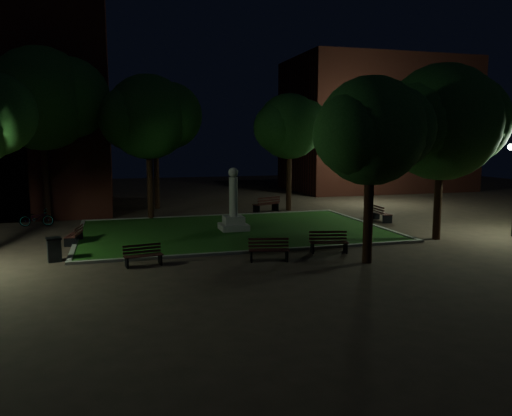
# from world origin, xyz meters

# --- Properties ---
(ground) EXTENTS (80.00, 80.00, 0.00)m
(ground) POSITION_xyz_m (0.00, 0.00, 0.00)
(ground) COLOR #3E2E25
(lawn) EXTENTS (15.00, 10.00, 0.08)m
(lawn) POSITION_xyz_m (0.00, 2.00, 0.04)
(lawn) COLOR #1E4D14
(lawn) RESTS_ON ground
(lawn_kerb) EXTENTS (15.40, 10.40, 0.12)m
(lawn_kerb) POSITION_xyz_m (0.00, 2.00, 0.06)
(lawn_kerb) COLOR slate
(lawn_kerb) RESTS_ON ground
(monument) EXTENTS (1.40, 1.40, 3.20)m
(monument) POSITION_xyz_m (0.00, 2.00, 0.96)
(monument) COLOR gray
(monument) RESTS_ON lawn
(building_far) EXTENTS (16.00, 10.00, 12.00)m
(building_far) POSITION_xyz_m (18.00, 20.00, 6.00)
(building_far) COLOR #4E1E16
(building_far) RESTS_ON ground
(tree_north_wl) EXTENTS (5.97, 4.87, 8.41)m
(tree_north_wl) POSITION_xyz_m (-3.70, 7.12, 5.97)
(tree_north_wl) COLOR black
(tree_north_wl) RESTS_ON ground
(tree_north_er) EXTENTS (5.25, 4.29, 7.68)m
(tree_north_er) POSITION_xyz_m (5.40, 8.50, 5.53)
(tree_north_er) COLOR black
(tree_north_er) RESTS_ON ground
(tree_east) EXTENTS (6.56, 5.35, 8.14)m
(tree_east) POSITION_xyz_m (8.90, -2.62, 5.46)
(tree_east) COLOR black
(tree_east) RESTS_ON ground
(tree_se) EXTENTS (4.97, 4.06, 7.02)m
(tree_se) POSITION_xyz_m (3.50, -5.84, 4.99)
(tree_se) COLOR black
(tree_se) RESTS_ON ground
(tree_nw) EXTENTS (6.99, 5.70, 9.76)m
(tree_nw) POSITION_xyz_m (-9.42, 7.62, 6.90)
(tree_nw) COLOR black
(tree_nw) RESTS_ON ground
(tree_far_north) EXTENTS (5.51, 4.50, 8.79)m
(tree_far_north) POSITION_xyz_m (-2.96, 11.79, 6.53)
(tree_far_north) COLOR black
(tree_far_north) RESTS_ON ground
(lamppost_ne) EXTENTS (1.18, 0.28, 4.63)m
(lamppost_ne) POSITION_xyz_m (12.27, 9.89, 3.22)
(lamppost_ne) COLOR black
(lamppost_ne) RESTS_ON ground
(bench_near_left) EXTENTS (1.65, 0.87, 0.86)m
(bench_near_left) POSITION_xyz_m (-0.13, -4.53, 0.41)
(bench_near_left) COLOR black
(bench_near_left) RESTS_ON ground
(bench_near_right) EXTENTS (1.68, 0.90, 0.87)m
(bench_near_right) POSITION_xyz_m (2.70, -3.83, 0.41)
(bench_near_right) COLOR black
(bench_near_right) RESTS_ON ground
(bench_west_near) EXTENTS (1.48, 0.72, 0.78)m
(bench_west_near) POSITION_xyz_m (-4.88, -3.97, 0.37)
(bench_west_near) COLOR black
(bench_west_near) RESTS_ON ground
(bench_left_side) EXTENTS (0.76, 1.53, 0.80)m
(bench_left_side) POSITION_xyz_m (-7.62, 0.89, 0.38)
(bench_left_side) COLOR black
(bench_left_side) RESTS_ON ground
(bench_right_side) EXTENTS (0.65, 1.71, 0.93)m
(bench_right_side) POSITION_xyz_m (8.87, 2.78, 0.44)
(bench_right_side) COLOR black
(bench_right_side) RESTS_ON ground
(bench_far_side) EXTENTS (1.92, 1.28, 1.00)m
(bench_far_side) POSITION_xyz_m (3.67, 8.15, 0.47)
(bench_far_side) COLOR black
(bench_far_side) RESTS_ON ground
(trash_bin) EXTENTS (0.65, 0.65, 0.93)m
(trash_bin) POSITION_xyz_m (-8.15, -2.38, 0.47)
(trash_bin) COLOR black
(trash_bin) RESTS_ON ground
(bicycle) EXTENTS (1.78, 0.67, 0.93)m
(bicycle) POSITION_xyz_m (-9.98, 6.40, 0.46)
(bicycle) COLOR black
(bicycle) RESTS_ON ground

